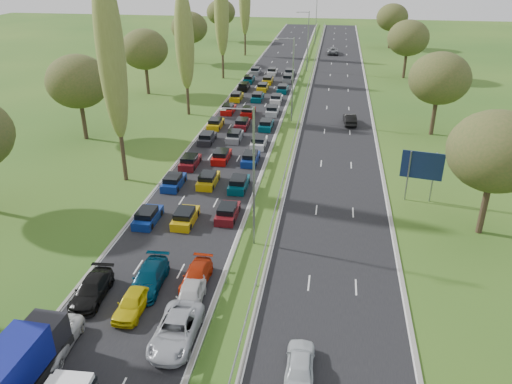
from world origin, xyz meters
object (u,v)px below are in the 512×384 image
at_px(blue_lorry, 14,371).
at_px(near_car_3, 92,290).
at_px(near_car_2, 53,342).
at_px(direction_sign, 422,168).

bearing_deg(blue_lorry, near_car_3, 91.12).
xyz_separation_m(near_car_2, near_car_3, (-0.01, 5.34, 0.03)).
distance_m(near_car_2, near_car_3, 5.34).
distance_m(near_car_3, blue_lorry, 8.92).
bearing_deg(near_car_3, blue_lorry, -94.04).
distance_m(near_car_3, direction_sign, 32.23).
bearing_deg(near_car_2, near_car_3, 86.62).
xyz_separation_m(near_car_3, blue_lorry, (-0.12, -8.85, 1.07)).
bearing_deg(near_car_2, blue_lorry, -95.62).
distance_m(near_car_2, direction_sign, 35.77).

